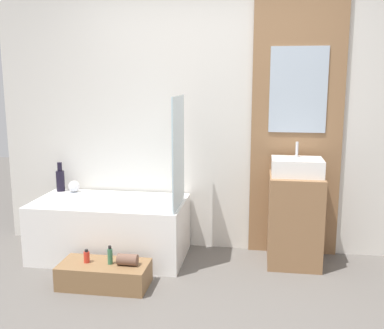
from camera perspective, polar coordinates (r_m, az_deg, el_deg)
The scene contains 12 objects.
wall_tiled_back at distance 4.27m, azimuth 2.64°, elevation 6.28°, with size 4.20×0.06×2.60m, color silver.
wall_wood_accent at distance 4.21m, azimuth 13.19°, elevation 6.16°, with size 0.82×0.04×2.60m.
bathtub at distance 4.28m, azimuth -10.29°, elevation -7.98°, with size 1.38×0.73×0.54m.
glass_shower_screen at distance 3.85m, azimuth -1.75°, elevation 1.56°, with size 0.01×0.52×0.96m, color silver.
wooden_step_bench at distance 3.77m, azimuth -11.07°, elevation -13.57°, with size 0.71×0.34×0.19m, color olive.
vanity_cabinet at distance 4.13m, azimuth 12.90°, elevation -6.85°, with size 0.46×0.48×0.81m, color #8E6642.
sink at distance 4.01m, azimuth 13.19°, elevation -0.31°, with size 0.44×0.34×0.28m.
vase_tall_dark at distance 4.64m, azimuth -16.38°, elevation -1.83°, with size 0.08×0.08×0.29m.
vase_round_light at distance 4.58m, azimuth -14.76°, elevation -2.70°, with size 0.11×0.11×0.11m, color white.
bottle_soap_primary at distance 3.76m, azimuth -13.23°, elevation -11.32°, with size 0.05×0.05×0.11m.
bottle_soap_secondary at distance 3.68m, azimuth -10.36°, elevation -11.34°, with size 0.04×0.04×0.15m.
towel_roll at distance 3.65m, azimuth -8.20°, elevation -11.86°, with size 0.09×0.09×0.16m, color brown.
Camera 1 is at (0.46, -2.66, 1.64)m, focal length 42.00 mm.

